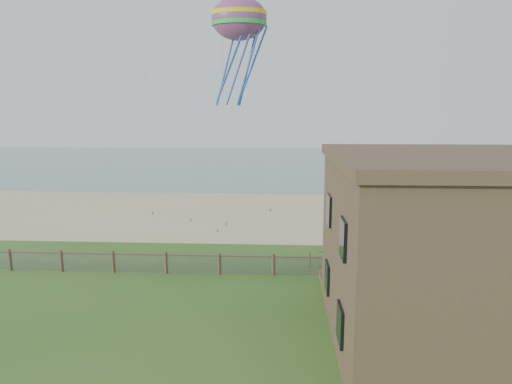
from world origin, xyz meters
The scene contains 7 objects.
ground centered at (0.00, 0.00, 0.00)m, with size 160.00×160.00×0.00m, color #30541C.
sand_beach centered at (0.00, 22.00, 0.00)m, with size 72.00×20.00×0.02m, color tan.
ocean centered at (0.00, 66.00, 0.00)m, with size 160.00×68.00×0.02m, color slate.
chainlink_fence centered at (0.00, 6.00, 0.55)m, with size 36.20×0.20×1.25m, color #4C3A2B, non-canonical shape.
motel_deck centered at (13.00, 5.00, 0.25)m, with size 15.00×2.00×0.50m, color brown.
picnic_table centered at (6.55, 4.84, 0.41)m, with size 1.92×1.45×0.81m, color brown, non-canonical shape.
octopus_kite centered at (0.63, 12.16, 12.92)m, with size 3.54×2.50×7.29m, color #D85F22, non-canonical shape.
Camera 1 is at (3.41, -18.09, 8.85)m, focal length 32.00 mm.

